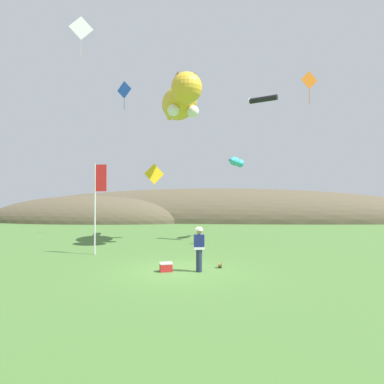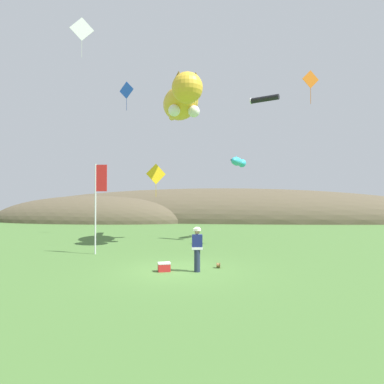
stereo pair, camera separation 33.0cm
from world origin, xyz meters
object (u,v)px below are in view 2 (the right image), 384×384
at_px(kite_fish_windsock, 238,162).
at_px(kite_diamond_white, 82,29).
at_px(festival_attendant, 197,248).
at_px(kite_diamond_orange, 311,80).
at_px(kite_tube_streamer, 264,99).
at_px(kite_diamond_blue, 127,90).
at_px(festival_banner_pole, 98,195).
at_px(picnic_cooler, 164,267).
at_px(kite_giant_cat, 182,101).
at_px(kite_diamond_gold, 156,174).
at_px(kite_spool, 218,265).

xyz_separation_m(kite_fish_windsock, kite_diamond_white, (-8.35, -7.35, 6.41)).
height_order(festival_attendant, kite_diamond_orange, kite_diamond_orange).
relative_size(kite_tube_streamer, kite_diamond_blue, 0.84).
distance_m(festival_banner_pole, kite_tube_streamer, 12.38).
bearing_deg(picnic_cooler, kite_giant_cat, 93.67).
bearing_deg(kite_giant_cat, kite_diamond_orange, -9.49).
bearing_deg(picnic_cooler, kite_diamond_gold, 104.68).
relative_size(festival_attendant, kite_diamond_gold, 0.74).
height_order(kite_giant_cat, kite_tube_streamer, kite_giant_cat).
distance_m(kite_giant_cat, kite_diamond_orange, 7.87).
relative_size(kite_spool, kite_diamond_gold, 0.10).
bearing_deg(kite_tube_streamer, festival_banner_pole, -148.57).
bearing_deg(festival_banner_pole, kite_diamond_gold, 76.57).
height_order(picnic_cooler, kite_fish_windsock, kite_fish_windsock).
relative_size(picnic_cooler, kite_tube_streamer, 0.30).
bearing_deg(kite_spool, kite_fish_windsock, 84.67).
xyz_separation_m(festival_attendant, picnic_cooler, (-1.32, -0.09, -0.77)).
xyz_separation_m(festival_banner_pole, kite_diamond_orange, (11.50, 3.16, 6.69)).
height_order(picnic_cooler, kite_diamond_blue, kite_diamond_blue).
bearing_deg(kite_diamond_blue, festival_banner_pole, -81.94).
xyz_separation_m(kite_spool, kite_diamond_orange, (5.09, 5.93, 9.68)).
distance_m(kite_fish_windsock, kite_diamond_blue, 10.38).
bearing_deg(kite_diamond_orange, kite_fish_windsock, 134.13).
distance_m(kite_giant_cat, kite_diamond_blue, 6.74).
height_order(kite_spool, kite_diamond_orange, kite_diamond_orange).
xyz_separation_m(kite_diamond_gold, kite_diamond_orange, (9.92, -3.46, 5.16)).
height_order(festival_banner_pole, kite_diamond_gold, kite_diamond_gold).
distance_m(kite_giant_cat, kite_fish_windsock, 5.91).
relative_size(kite_giant_cat, kite_diamond_orange, 3.91).
relative_size(kite_giant_cat, kite_tube_streamer, 4.04).
relative_size(festival_banner_pole, kite_diamond_orange, 2.41).
height_order(festival_attendant, kite_giant_cat, kite_giant_cat).
relative_size(festival_attendant, kite_diamond_blue, 0.78).
relative_size(picnic_cooler, kite_diamond_gold, 0.24).
distance_m(kite_spool, kite_giant_cat, 11.88).
bearing_deg(festival_attendant, kite_tube_streamer, 69.30).
xyz_separation_m(picnic_cooler, festival_banner_pole, (-4.29, 3.71, 2.92)).
bearing_deg(kite_spool, kite_tube_streamer, 72.29).
bearing_deg(kite_diamond_gold, festival_banner_pole, -103.43).
bearing_deg(kite_diamond_orange, kite_diamond_blue, 157.31).
distance_m(kite_fish_windsock, kite_tube_streamer, 4.66).
bearing_deg(kite_tube_streamer, kite_diamond_gold, 171.83).
distance_m(kite_spool, picnic_cooler, 2.33).
distance_m(festival_attendant, kite_spool, 1.44).
bearing_deg(picnic_cooler, kite_fish_windsock, 74.55).
relative_size(kite_spool, kite_diamond_blue, 0.10).
bearing_deg(kite_diamond_white, festival_attendant, -29.32).
bearing_deg(kite_spool, kite_diamond_orange, 49.35).
relative_size(festival_attendant, picnic_cooler, 3.12).
xyz_separation_m(festival_banner_pole, kite_fish_windsock, (7.36, 7.42, 2.44)).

